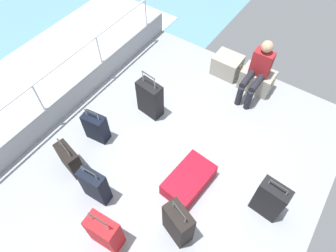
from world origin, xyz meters
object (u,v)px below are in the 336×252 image
at_px(cargo_crate_0, 227,65).
at_px(passenger_seated, 258,70).
at_px(cargo_crate_1, 257,80).
at_px(suitcase_8, 105,232).
at_px(suitcase_1, 70,159).
at_px(suitcase_2, 270,200).
at_px(suitcase_0, 178,224).
at_px(suitcase_7, 95,186).
at_px(suitcase_3, 96,127).
at_px(suitcase_5, 189,180).
at_px(suitcase_6, 150,99).

xyz_separation_m(cargo_crate_0, passenger_seated, (0.65, -0.23, 0.39)).
height_order(cargo_crate_0, cargo_crate_1, cargo_crate_1).
relative_size(passenger_seated, suitcase_8, 1.33).
distance_m(passenger_seated, suitcase_8, 3.60).
relative_size(cargo_crate_1, passenger_seated, 0.56).
bearing_deg(suitcase_1, suitcase_2, 21.14).
relative_size(suitcase_0, suitcase_7, 1.08).
bearing_deg(suitcase_0, suitcase_2, 48.99).
relative_size(cargo_crate_0, suitcase_3, 0.82).
distance_m(suitcase_0, suitcase_8, 0.94).
xyz_separation_m(suitcase_2, suitcase_5, (-1.10, -0.28, -0.22)).
height_order(passenger_seated, suitcase_8, passenger_seated).
xyz_separation_m(suitcase_0, suitcase_6, (-1.58, 1.52, -0.01)).
bearing_deg(cargo_crate_1, suitcase_6, -128.84).
xyz_separation_m(passenger_seated, suitcase_8, (-0.43, -3.56, -0.27)).
relative_size(cargo_crate_0, suitcase_2, 0.69).
relative_size(suitcase_3, suitcase_8, 0.80).
relative_size(suitcase_0, suitcase_5, 0.99).
bearing_deg(suitcase_1, passenger_seated, 61.94).
bearing_deg(cargo_crate_0, cargo_crate_1, -4.14).
bearing_deg(suitcase_3, suitcase_8, -43.37).
distance_m(suitcase_5, suitcase_8, 1.40).
xyz_separation_m(cargo_crate_0, suitcase_1, (-0.97, -3.27, 0.06)).
relative_size(suitcase_2, suitcase_7, 1.02).
xyz_separation_m(suitcase_5, suitcase_8, (-0.46, -1.31, 0.19)).
bearing_deg(suitcase_6, passenger_seated, 47.69).
relative_size(cargo_crate_1, suitcase_7, 0.80).
bearing_deg(suitcase_0, suitcase_1, -177.34).
distance_m(suitcase_7, suitcase_8, 0.68).
distance_m(suitcase_0, suitcase_3, 2.06).
relative_size(cargo_crate_0, cargo_crate_1, 0.89).
bearing_deg(suitcase_3, passenger_seated, 54.37).
bearing_deg(suitcase_0, suitcase_8, -139.34).
relative_size(cargo_crate_1, suitcase_8, 0.74).
distance_m(cargo_crate_0, suitcase_7, 3.41).
xyz_separation_m(cargo_crate_1, passenger_seated, (0.00, -0.19, 0.38)).
xyz_separation_m(cargo_crate_1, suitcase_3, (-1.70, -2.55, 0.06)).
height_order(suitcase_1, suitcase_6, suitcase_6).
relative_size(passenger_seated, suitcase_6, 1.22).
bearing_deg(suitcase_0, suitcase_7, -170.53).
height_order(passenger_seated, suitcase_3, passenger_seated).
distance_m(passenger_seated, suitcase_5, 2.30).
bearing_deg(passenger_seated, cargo_crate_0, 160.27).
bearing_deg(cargo_crate_0, passenger_seated, -19.73).
xyz_separation_m(suitcase_3, suitcase_7, (0.72, -0.79, 0.06)).
bearing_deg(suitcase_0, suitcase_3, 163.66).
bearing_deg(passenger_seated, suitcase_7, -107.20).
xyz_separation_m(cargo_crate_0, suitcase_2, (1.78, -2.21, 0.15)).
bearing_deg(suitcase_8, passenger_seated, 83.08).
relative_size(suitcase_0, suitcase_3, 1.25).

